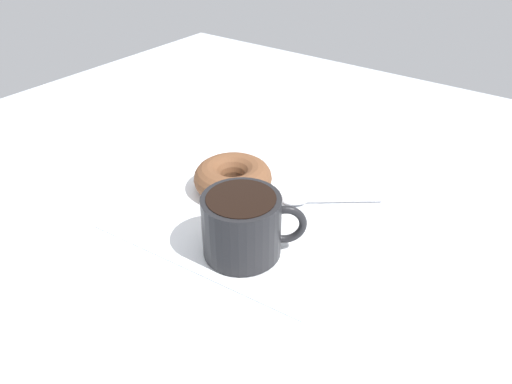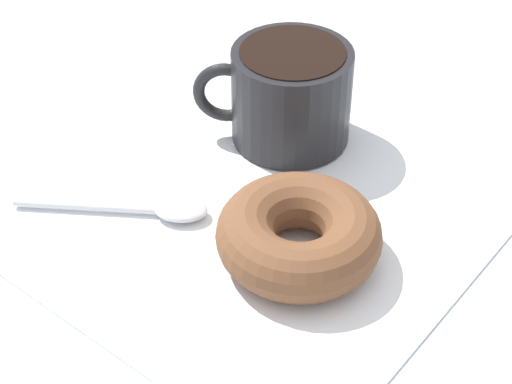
% 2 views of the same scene
% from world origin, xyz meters
% --- Properties ---
extents(ground_plane, '(1.20, 1.20, 0.02)m').
position_xyz_m(ground_plane, '(0.00, 0.00, -0.01)').
color(ground_plane, '#B2BCC6').
extents(napkin, '(0.30, 0.30, 0.00)m').
position_xyz_m(napkin, '(-0.02, 0.01, 0.00)').
color(napkin, white).
rests_on(napkin, ground_plane).
extents(coffee_cup, '(0.09, 0.10, 0.07)m').
position_xyz_m(coffee_cup, '(0.07, 0.06, 0.04)').
color(coffee_cup, black).
rests_on(coffee_cup, napkin).
extents(donut, '(0.10, 0.10, 0.04)m').
position_xyz_m(donut, '(-0.03, -0.03, 0.02)').
color(donut, brown).
rests_on(donut, napkin).
extents(spoon, '(0.09, 0.11, 0.01)m').
position_xyz_m(spoon, '(-0.06, 0.06, 0.01)').
color(spoon, silver).
rests_on(spoon, napkin).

